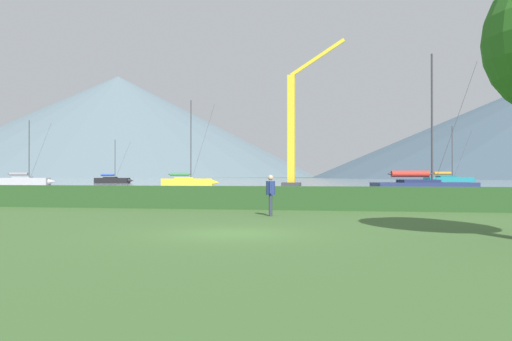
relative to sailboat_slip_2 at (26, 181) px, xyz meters
The scene contains 11 objects.
ground_plane 81.41m from the sailboat_slip_2, 52.76° to the right, with size 1000.00×1000.00×0.00m, color #3D602D.
harbor_water 87.40m from the sailboat_slip_2, 55.69° to the left, with size 320.00×246.00×0.00m, color #8C9EA3.
hedge_line 72.95m from the sailboat_slip_2, 47.53° to the right, with size 80.00×1.20×1.10m, color #284C23.
sailboat_slip_2 is the anchor object (origin of this frame).
sailboat_slip_3 22.34m from the sailboat_slip_2, 78.31° to the left, with size 7.77×2.88×8.58m.
sailboat_slip_5 28.88m from the sailboat_slip_2, ahead, with size 8.30×4.41×12.25m.
sailboat_slip_6 69.95m from the sailboat_slip_2, 15.58° to the left, with size 9.23×5.12×9.95m.
sailboat_slip_7 69.57m from the sailboat_slip_2, 34.68° to the right, with size 8.32×4.30×10.17m.
person_seated_viewer 76.19m from the sailboat_slip_2, 49.72° to the right, with size 0.36×0.57×1.65m.
dock_crane 49.42m from the sailboat_slip_2, 22.74° to the right, with size 6.91×2.00×16.54m.
distant_hill_west_ridge 350.05m from the sailboat_slip_2, 112.53° to the left, with size 305.93×305.93×78.10m, color slate.
Camera 1 is at (3.61, -15.21, 1.65)m, focal length 38.94 mm.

